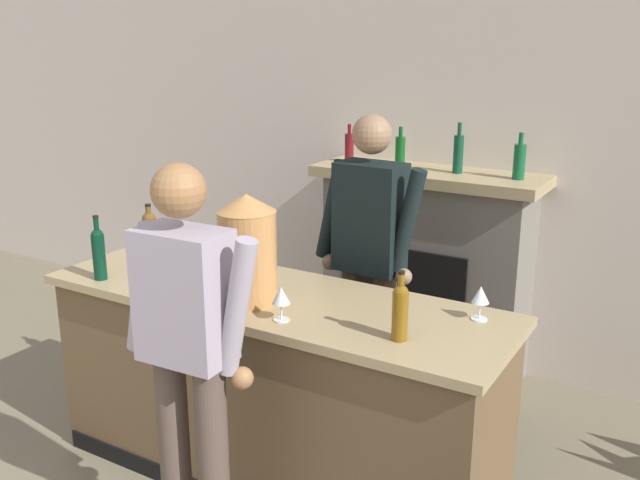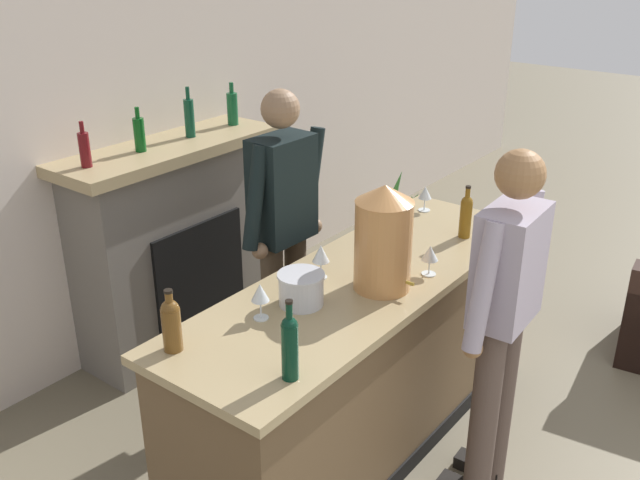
% 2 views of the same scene
% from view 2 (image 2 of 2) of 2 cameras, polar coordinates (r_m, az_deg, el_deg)
% --- Properties ---
extents(wall_back_panel, '(12.00, 0.07, 2.75)m').
position_cam_2_polar(wall_back_panel, '(4.48, -18.01, 6.86)').
color(wall_back_panel, silver).
rests_on(wall_back_panel, ground_plane).
extents(bar_counter, '(2.36, 0.76, 1.01)m').
position_cam_2_polar(bar_counter, '(3.78, 3.31, -9.79)').
color(bar_counter, brown).
rests_on(bar_counter, ground_plane).
extents(fireplace_stone, '(1.49, 0.52, 1.69)m').
position_cam_2_polar(fireplace_stone, '(4.72, -11.51, -0.34)').
color(fireplace_stone, slate).
rests_on(fireplace_stone, ground_plane).
extents(potted_plant_corner, '(0.35, 0.40, 0.77)m').
position_cam_2_polar(potted_plant_corner, '(5.94, 6.73, 1.25)').
color(potted_plant_corner, '#9E654B').
rests_on(potted_plant_corner, ground_plane).
extents(person_customer, '(0.66, 0.31, 1.77)m').
position_cam_2_polar(person_customer, '(3.31, 14.35, -6.12)').
color(person_customer, brown).
rests_on(person_customer, ground_plane).
extents(person_bartender, '(0.66, 0.31, 1.82)m').
position_cam_2_polar(person_bartender, '(4.03, -2.92, 0.66)').
color(person_bartender, '#4E4030').
rests_on(person_bartender, ground_plane).
extents(copper_dispenser, '(0.28, 0.31, 0.52)m').
position_cam_2_polar(copper_dispenser, '(3.32, 5.10, 0.21)').
color(copper_dispenser, '#C08349').
rests_on(copper_dispenser, bar_counter).
extents(ice_bucket_steel, '(0.22, 0.22, 0.15)m').
position_cam_2_polar(ice_bucket_steel, '(3.24, -1.52, -3.93)').
color(ice_bucket_steel, silver).
rests_on(ice_bucket_steel, bar_counter).
extents(wine_bottle_merlot_tall, '(0.08, 0.08, 0.27)m').
position_cam_2_polar(wine_bottle_merlot_tall, '(2.94, -11.82, -6.50)').
color(wine_bottle_merlot_tall, brown).
rests_on(wine_bottle_merlot_tall, bar_counter).
extents(wine_bottle_chardonnay_pale, '(0.07, 0.07, 0.30)m').
position_cam_2_polar(wine_bottle_chardonnay_pale, '(4.00, 11.59, 2.00)').
color(wine_bottle_chardonnay_pale, brown).
rests_on(wine_bottle_chardonnay_pale, bar_counter).
extents(wine_bottle_cabernet_heavy, '(0.07, 0.07, 0.34)m').
position_cam_2_polar(wine_bottle_cabernet_heavy, '(2.70, -2.43, -8.37)').
color(wine_bottle_cabernet_heavy, black).
rests_on(wine_bottle_cabernet_heavy, bar_counter).
extents(wine_glass_front_left, '(0.08, 0.08, 0.16)m').
position_cam_2_polar(wine_glass_front_left, '(3.53, 8.79, -1.13)').
color(wine_glass_front_left, silver).
rests_on(wine_glass_front_left, bar_counter).
extents(wine_glass_mid_counter, '(0.08, 0.08, 0.17)m').
position_cam_2_polar(wine_glass_mid_counter, '(3.11, -4.81, -4.30)').
color(wine_glass_mid_counter, silver).
rests_on(wine_glass_mid_counter, bar_counter).
extents(wine_glass_by_dispenser, '(0.08, 0.08, 0.18)m').
position_cam_2_polar(wine_glass_by_dispenser, '(3.45, 0.07, -1.15)').
color(wine_glass_by_dispenser, silver).
rests_on(wine_glass_by_dispenser, bar_counter).
extents(wine_glass_front_right, '(0.08, 0.08, 0.16)m').
position_cam_2_polar(wine_glass_front_right, '(4.34, 8.41, 3.70)').
color(wine_glass_front_right, silver).
rests_on(wine_glass_front_right, bar_counter).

